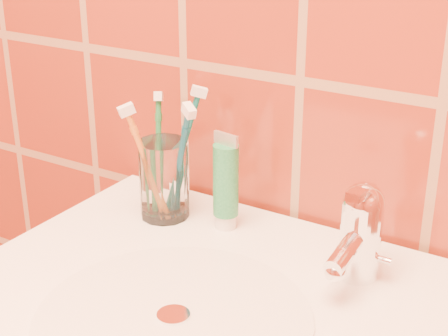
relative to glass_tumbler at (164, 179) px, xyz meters
The scene contains 7 objects.
glass_tumbler is the anchor object (origin of this frame).
toothpaste_tube 0.09m from the glass_tumbler, ahead, with size 0.04×0.03×0.13m.
faucet 0.29m from the glass_tumbler, ahead, with size 0.05×0.11×0.12m.
toothbrush_0 0.04m from the glass_tumbler, 105.90° to the right, with size 0.05×0.06×0.18m, color orange, non-canonical shape.
toothbrush_1 0.05m from the glass_tumbler, 13.53° to the right, with size 0.08×0.06×0.18m, color #0C4D66, non-canonical shape.
toothbrush_2 0.04m from the glass_tumbler, 59.85° to the left, with size 0.06×0.06×0.19m, color #0C696B, non-canonical shape.
toothbrush_3 0.04m from the glass_tumbler, 139.64° to the left, with size 0.05×0.07×0.17m, color #1D6D39, non-canonical shape.
Camera 1 is at (0.37, 0.42, 1.28)m, focal length 55.00 mm.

